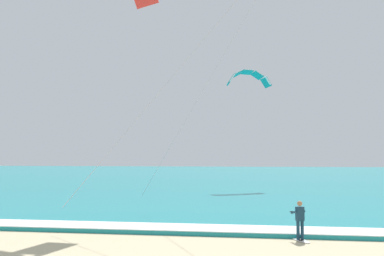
% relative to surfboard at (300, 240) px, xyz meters
% --- Properties ---
extents(sea, '(200.00, 120.00, 0.20)m').
position_rel_surfboard_xyz_m(sea, '(1.93, 60.30, 0.07)').
color(sea, teal).
rests_on(sea, ground).
extents(surf_foam, '(200.00, 2.02, 0.04)m').
position_rel_surfboard_xyz_m(surf_foam, '(1.93, 1.30, 0.19)').
color(surf_foam, white).
rests_on(surf_foam, sea).
extents(surfboard, '(0.94, 1.46, 0.09)m').
position_rel_surfboard_xyz_m(surfboard, '(0.00, 0.00, 0.00)').
color(surfboard, white).
rests_on(surfboard, ground).
extents(kitesurfer, '(0.65, 0.65, 1.69)m').
position_rel_surfboard_xyz_m(kitesurfer, '(-0.01, 0.02, 0.91)').
color(kitesurfer, '#143347').
rests_on(kitesurfer, ground).
extents(kite_distant, '(4.98, 3.29, 1.94)m').
position_rel_surfboard_xyz_m(kite_distant, '(-2.41, 27.16, 12.40)').
color(kite_distant, teal).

